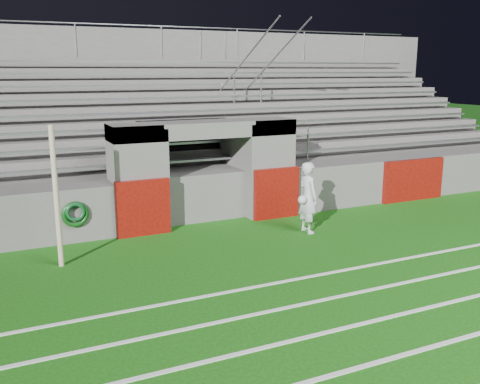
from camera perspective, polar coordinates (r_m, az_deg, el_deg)
ground at (r=11.04m, az=3.06°, el=-7.57°), size 90.00×90.00×0.00m
field_post at (r=11.07m, az=-19.00°, el=-0.53°), size 0.11×0.11×2.84m
stadium_structure at (r=17.93m, az=-9.03°, el=5.15°), size 26.00×8.48×5.42m
goalkeeper_with_ball at (r=12.95m, az=7.26°, el=-0.57°), size 0.54×0.63×1.73m
hose_coil at (r=12.54m, az=-17.17°, el=-2.22°), size 0.60×0.15×0.60m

